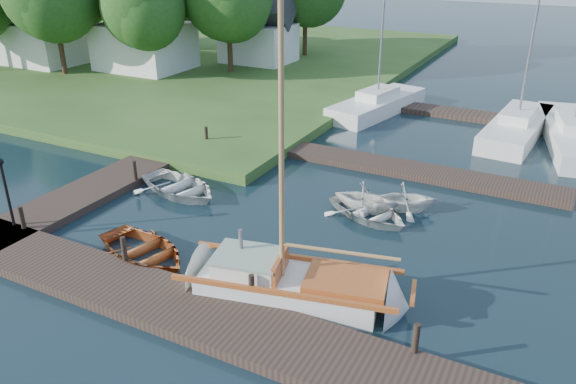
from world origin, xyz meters
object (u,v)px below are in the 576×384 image
at_px(lamp_post, 5,183).
at_px(tender_d, 406,196).
at_px(tender_b, 366,196).
at_px(tree_2, 144,5).
at_px(mooring_post_5, 206,135).
at_px(house_c, 258,34).
at_px(tender_a, 179,184).
at_px(house_b, 43,33).
at_px(dinghy, 143,247).
at_px(house_a, 144,34).
at_px(mooring_post_2, 252,288).
at_px(mooring_post_3, 416,338).
at_px(tender_c, 369,209).
at_px(marina_boat_2, 517,126).
at_px(marina_boat_0, 377,103).
at_px(mooring_post_1, 124,249).
at_px(sailboat, 295,287).
at_px(marina_boat_3, 572,133).
at_px(mooring_post_0, 22,217).

height_order(lamp_post, tender_d, lamp_post).
height_order(tender_b, tree_2, tree_2).
bearing_deg(mooring_post_5, house_c, 112.38).
distance_m(tender_a, house_c, 23.68).
relative_size(tender_d, house_b, 0.40).
bearing_deg(tender_b, dinghy, 137.73).
bearing_deg(tender_a, house_a, 58.78).
xyz_separation_m(mooring_post_2, mooring_post_3, (4.50, 0.00, 0.00)).
height_order(tender_b, tender_d, tender_b).
bearing_deg(dinghy, mooring_post_3, -80.36).
height_order(mooring_post_2, mooring_post_3, same).
xyz_separation_m(dinghy, tender_b, (5.04, 6.42, 0.24)).
bearing_deg(house_c, house_b, -150.26).
distance_m(mooring_post_2, house_b, 35.15).
distance_m(tender_b, tree_2, 23.80).
xyz_separation_m(tender_c, marina_boat_2, (3.51, 12.11, 0.22)).
bearing_deg(marina_boat_0, lamp_post, 174.29).
xyz_separation_m(mooring_post_2, marina_boat_2, (4.42, 18.80, -0.13)).
bearing_deg(tree_2, tender_d, -27.57).
distance_m(tender_b, tender_d, 1.49).
distance_m(tender_a, tree_2, 19.61).
relative_size(lamp_post, house_b, 0.42).
bearing_deg(mooring_post_2, dinghy, 170.46).
xyz_separation_m(mooring_post_1, tree_2, (-15.00, 19.05, 4.55)).
distance_m(lamp_post, house_b, 27.60).
relative_size(marina_boat_2, tree_2, 1.34).
relative_size(mooring_post_1, mooring_post_5, 1.00).
bearing_deg(tender_c, tender_b, 58.20).
distance_m(tender_a, tender_d, 8.77).
bearing_deg(sailboat, marina_boat_3, 58.26).
bearing_deg(sailboat, marina_boat_2, 65.87).
bearing_deg(house_a, house_b, -165.96).
relative_size(dinghy, house_c, 0.69).
bearing_deg(mooring_post_2, tender_b, 85.26).
distance_m(sailboat, tender_d, 6.94).
distance_m(dinghy, marina_boat_3, 21.35).
height_order(mooring_post_3, dinghy, mooring_post_3).
height_order(mooring_post_2, tender_d, tender_d).
bearing_deg(dinghy, house_b, 68.34).
relative_size(tender_b, house_c, 0.45).
height_order(sailboat, marina_boat_3, marina_boat_3).
relative_size(marina_boat_0, marina_boat_3, 0.93).
height_order(lamp_post, dinghy, lamp_post).
relative_size(mooring_post_2, house_c, 0.15).
bearing_deg(mooring_post_5, tender_d, -11.54).
height_order(mooring_post_1, sailboat, sailboat).
height_order(marina_boat_3, house_c, marina_boat_3).
bearing_deg(tender_a, tender_c, -63.58).
relative_size(house_c, tree_2, 0.67).
relative_size(mooring_post_0, tender_c, 0.24).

